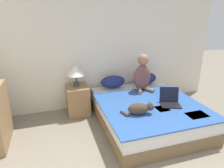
{
  "coord_description": "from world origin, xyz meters",
  "views": [
    {
      "loc": [
        -1.02,
        -0.66,
        1.94
      ],
      "look_at": [
        -0.07,
        2.34,
        0.8
      ],
      "focal_mm": 32.0,
      "sensor_mm": 36.0,
      "label": 1
    }
  ],
  "objects_px": {
    "pillow_far": "(145,78)",
    "person_sitting": "(142,74)",
    "pillow_near": "(113,82)",
    "table_lamp": "(76,71)",
    "nightstand": "(78,100)",
    "laptop_open": "(170,101)",
    "bed": "(146,112)",
    "cat_tabby": "(140,108)"
  },
  "relations": [
    {
      "from": "pillow_near",
      "to": "table_lamp",
      "type": "xyz_separation_m",
      "value": [
        -0.76,
        -0.05,
        0.31
      ]
    },
    {
      "from": "person_sitting",
      "to": "table_lamp",
      "type": "xyz_separation_m",
      "value": [
        -1.28,
        0.24,
        0.11
      ]
    },
    {
      "from": "pillow_near",
      "to": "pillow_far",
      "type": "xyz_separation_m",
      "value": [
        0.74,
        0.0,
        0.0
      ]
    },
    {
      "from": "pillow_far",
      "to": "person_sitting",
      "type": "height_order",
      "value": "person_sitting"
    },
    {
      "from": "cat_tabby",
      "to": "table_lamp",
      "type": "relative_size",
      "value": 1.18
    },
    {
      "from": "bed",
      "to": "table_lamp",
      "type": "bearing_deg",
      "value": 145.35
    },
    {
      "from": "bed",
      "to": "pillow_near",
      "type": "bearing_deg",
      "value": 114.09
    },
    {
      "from": "person_sitting",
      "to": "pillow_far",
      "type": "bearing_deg",
      "value": 53.46
    },
    {
      "from": "bed",
      "to": "laptop_open",
      "type": "bearing_deg",
      "value": -36.83
    },
    {
      "from": "pillow_far",
      "to": "table_lamp",
      "type": "bearing_deg",
      "value": -178.09
    },
    {
      "from": "person_sitting",
      "to": "nightstand",
      "type": "distance_m",
      "value": 1.38
    },
    {
      "from": "bed",
      "to": "table_lamp",
      "type": "xyz_separation_m",
      "value": [
        -1.13,
        0.78,
        0.67
      ]
    },
    {
      "from": "pillow_far",
      "to": "cat_tabby",
      "type": "bearing_deg",
      "value": -119.51
    },
    {
      "from": "pillow_far",
      "to": "laptop_open",
      "type": "xyz_separation_m",
      "value": [
        -0.06,
        -1.06,
        -0.07
      ]
    },
    {
      "from": "laptop_open",
      "to": "table_lamp",
      "type": "bearing_deg",
      "value": 164.38
    },
    {
      "from": "person_sitting",
      "to": "table_lamp",
      "type": "relative_size",
      "value": 1.74
    },
    {
      "from": "nightstand",
      "to": "table_lamp",
      "type": "xyz_separation_m",
      "value": [
        -0.0,
        0.02,
        0.6
      ]
    },
    {
      "from": "person_sitting",
      "to": "table_lamp",
      "type": "height_order",
      "value": "person_sitting"
    },
    {
      "from": "bed",
      "to": "table_lamp",
      "type": "distance_m",
      "value": 1.52
    },
    {
      "from": "person_sitting",
      "to": "table_lamp",
      "type": "bearing_deg",
      "value": 169.19
    },
    {
      "from": "cat_tabby",
      "to": "nightstand",
      "type": "xyz_separation_m",
      "value": [
        -0.8,
        1.16,
        -0.26
      ]
    },
    {
      "from": "pillow_far",
      "to": "laptop_open",
      "type": "relative_size",
      "value": 1.25
    },
    {
      "from": "cat_tabby",
      "to": "person_sitting",
      "type": "bearing_deg",
      "value": 74.77
    },
    {
      "from": "pillow_near",
      "to": "person_sitting",
      "type": "xyz_separation_m",
      "value": [
        0.52,
        -0.29,
        0.2
      ]
    },
    {
      "from": "nightstand",
      "to": "pillow_far",
      "type": "bearing_deg",
      "value": 2.5
    },
    {
      "from": "laptop_open",
      "to": "table_lamp",
      "type": "relative_size",
      "value": 0.97
    },
    {
      "from": "pillow_near",
      "to": "laptop_open",
      "type": "height_order",
      "value": "laptop_open"
    },
    {
      "from": "pillow_far",
      "to": "nightstand",
      "type": "height_order",
      "value": "pillow_far"
    },
    {
      "from": "nightstand",
      "to": "table_lamp",
      "type": "distance_m",
      "value": 0.6
    },
    {
      "from": "cat_tabby",
      "to": "table_lamp",
      "type": "height_order",
      "value": "table_lamp"
    },
    {
      "from": "person_sitting",
      "to": "table_lamp",
      "type": "distance_m",
      "value": 1.3
    },
    {
      "from": "pillow_near",
      "to": "person_sitting",
      "type": "bearing_deg",
      "value": -29.38
    },
    {
      "from": "pillow_near",
      "to": "table_lamp",
      "type": "bearing_deg",
      "value": -176.22
    },
    {
      "from": "pillow_far",
      "to": "cat_tabby",
      "type": "distance_m",
      "value": 1.41
    },
    {
      "from": "table_lamp",
      "to": "person_sitting",
      "type": "bearing_deg",
      "value": -10.81
    },
    {
      "from": "bed",
      "to": "table_lamp",
      "type": "height_order",
      "value": "table_lamp"
    },
    {
      "from": "cat_tabby",
      "to": "table_lamp",
      "type": "bearing_deg",
      "value": 136.02
    },
    {
      "from": "bed",
      "to": "cat_tabby",
      "type": "height_order",
      "value": "cat_tabby"
    },
    {
      "from": "table_lamp",
      "to": "pillow_far",
      "type": "bearing_deg",
      "value": 1.91
    },
    {
      "from": "person_sitting",
      "to": "nightstand",
      "type": "relative_size",
      "value": 1.27
    },
    {
      "from": "cat_tabby",
      "to": "laptop_open",
      "type": "xyz_separation_m",
      "value": [
        0.64,
        0.17,
        -0.04
      ]
    },
    {
      "from": "bed",
      "to": "pillow_near",
      "type": "relative_size",
      "value": 3.86
    }
  ]
}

